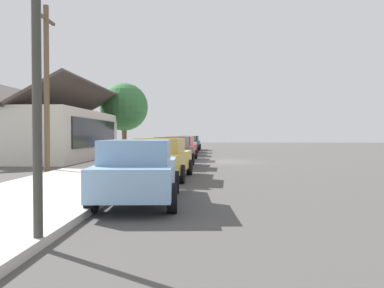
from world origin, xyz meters
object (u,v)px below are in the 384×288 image
(car_mustard, at_px, (162,158))
(car_cherry, at_px, (180,148))
(car_seafoam, at_px, (184,146))
(car_charcoal, at_px, (173,152))
(fire_hydrant_red, at_px, (139,161))
(car_navy, at_px, (191,143))
(utility_pole_wooden, at_px, (47,86))
(traffic_light_main, at_px, (106,15))
(car_skyblue, at_px, (139,170))
(shade_tree, at_px, (124,107))
(car_olive, at_px, (188,144))

(car_mustard, distance_m, car_cherry, 11.00)
(car_seafoam, bearing_deg, car_charcoal, -176.72)
(fire_hydrant_red, bearing_deg, car_navy, -3.56)
(utility_pole_wooden, bearing_deg, car_seafoam, -20.18)
(car_charcoal, xyz_separation_m, car_cherry, (5.55, -0.01, 0.00))
(traffic_light_main, bearing_deg, fire_hydrant_red, 7.73)
(car_skyblue, relative_size, shade_tree, 0.72)
(car_skyblue, xyz_separation_m, shade_tree, (24.61, 5.62, 3.38))
(car_skyblue, height_order, car_seafoam, same)
(car_mustard, distance_m, traffic_light_main, 9.52)
(utility_pole_wooden, bearing_deg, car_skyblue, -143.63)
(car_skyblue, relative_size, car_charcoal, 1.01)
(car_skyblue, bearing_deg, car_charcoal, -2.99)
(traffic_light_main, bearing_deg, car_olive, 0.44)
(car_navy, bearing_deg, car_charcoal, -178.48)
(car_charcoal, xyz_separation_m, car_navy, (22.29, -0.10, 0.00))
(utility_pole_wooden, bearing_deg, car_cherry, -31.72)
(car_charcoal, bearing_deg, traffic_light_main, -175.91)
(car_olive, bearing_deg, car_mustard, 178.21)
(car_skyblue, height_order, car_navy, same)
(car_olive, distance_m, shade_tree, 7.08)
(car_mustard, bearing_deg, car_olive, 3.49)
(car_charcoal, bearing_deg, utility_pole_wooden, 124.13)
(car_skyblue, relative_size, car_navy, 0.95)
(car_skyblue, xyz_separation_m, traffic_light_main, (-3.92, -0.20, 2.68))
(car_skyblue, bearing_deg, car_cherry, -3.09)
(car_cherry, distance_m, utility_pole_wooden, 10.81)
(car_cherry, height_order, car_seafoam, same)
(car_charcoal, xyz_separation_m, car_seafoam, (11.34, 0.06, 0.00))
(car_navy, height_order, fire_hydrant_red, car_navy)
(shade_tree, bearing_deg, car_seafoam, -115.23)
(traffic_light_main, bearing_deg, car_seafoam, 0.65)
(car_olive, bearing_deg, car_skyblue, 178.18)
(car_mustard, xyz_separation_m, car_navy, (27.74, -0.07, 0.00))
(utility_pole_wooden, height_order, fire_hydrant_red, utility_pole_wooden)
(car_mustard, height_order, shade_tree, shade_tree)
(car_olive, relative_size, utility_pole_wooden, 0.62)
(fire_hydrant_red, bearing_deg, shade_tree, 14.34)
(car_charcoal, relative_size, shade_tree, 0.72)
(shade_tree, bearing_deg, car_skyblue, -167.13)
(car_charcoal, height_order, car_navy, same)
(car_skyblue, xyz_separation_m, fire_hydrant_red, (8.31, 1.46, -0.32))
(car_charcoal, bearing_deg, fire_hydrant_red, 151.89)
(car_skyblue, xyz_separation_m, car_charcoal, (10.66, 0.03, -0.00))
(shade_tree, relative_size, fire_hydrant_red, 8.96)
(traffic_light_main, bearing_deg, car_cherry, 0.62)
(car_skyblue, relative_size, car_seafoam, 0.94)
(car_olive, relative_size, shade_tree, 0.73)
(shade_tree, relative_size, traffic_light_main, 1.22)
(car_seafoam, relative_size, shade_tree, 0.77)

